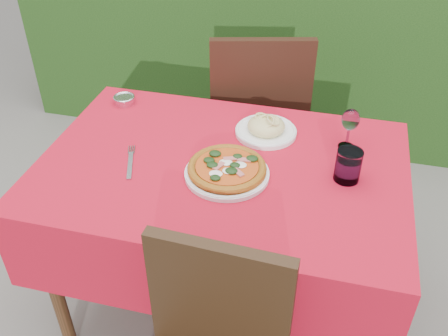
% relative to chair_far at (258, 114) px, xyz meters
% --- Properties ---
extents(ground, '(60.00, 60.00, 0.00)m').
position_rel_chair_far_xyz_m(ground, '(-0.00, -0.67, -0.56)').
color(ground, '#65605B').
rests_on(ground, ground).
extents(dining_table, '(1.26, 0.86, 0.75)m').
position_rel_chair_far_xyz_m(dining_table, '(-0.00, -0.67, 0.04)').
color(dining_table, '#482A17').
rests_on(dining_table, ground).
extents(chair_far, '(0.54, 0.54, 0.97)m').
position_rel_chair_far_xyz_m(chair_far, '(0.00, 0.00, 0.00)').
color(chair_far, black).
rests_on(chair_far, ground).
extents(pizza_plate, '(0.28, 0.28, 0.05)m').
position_rel_chair_far_xyz_m(pizza_plate, '(0.03, -0.74, 0.21)').
color(pizza_plate, white).
rests_on(pizza_plate, dining_table).
extents(pasta_plate, '(0.23, 0.23, 0.07)m').
position_rel_chair_far_xyz_m(pasta_plate, '(0.11, -0.45, 0.21)').
color(pasta_plate, white).
rests_on(pasta_plate, dining_table).
extents(water_glass, '(0.08, 0.08, 0.11)m').
position_rel_chair_far_xyz_m(water_glass, '(0.42, -0.66, 0.24)').
color(water_glass, silver).
rests_on(water_glass, dining_table).
extents(wine_glass, '(0.06, 0.06, 0.15)m').
position_rel_chair_far_xyz_m(wine_glass, '(0.41, -0.47, 0.30)').
color(wine_glass, silver).
rests_on(wine_glass, dining_table).
extents(fork, '(0.10, 0.21, 0.01)m').
position_rel_chair_far_xyz_m(fork, '(-0.30, -0.77, 0.19)').
color(fork, '#B0B0B7').
rests_on(fork, dining_table).
extents(steel_ramekin, '(0.08, 0.08, 0.03)m').
position_rel_chair_far_xyz_m(steel_ramekin, '(-0.50, -0.37, 0.20)').
color(steel_ramekin, silver).
rests_on(steel_ramekin, dining_table).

